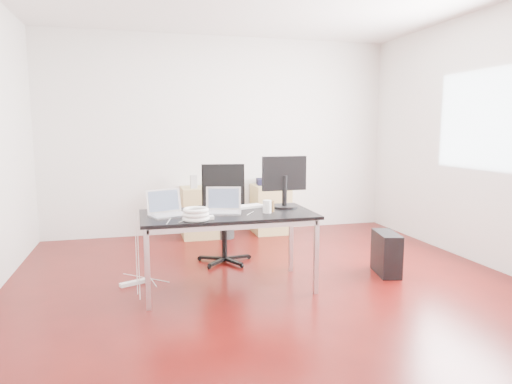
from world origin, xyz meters
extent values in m
plane|color=#3E0807|center=(0.00, 0.00, 0.00)|extent=(5.00, 5.00, 0.00)
plane|color=silver|center=(0.00, 2.50, 1.40)|extent=(5.00, 0.00, 5.00)
plane|color=silver|center=(0.00, -2.50, 1.40)|extent=(5.00, 0.00, 5.00)
plane|color=silver|center=(2.50, 0.00, 1.40)|extent=(0.00, 5.00, 5.00)
plane|color=white|center=(2.48, 0.20, 1.60)|extent=(0.00, 1.50, 1.50)
cube|color=black|center=(-0.40, 0.09, 0.71)|extent=(1.60, 0.80, 0.03)
cube|color=silver|center=(-1.15, -0.26, 0.35)|extent=(0.04, 0.04, 0.70)
cube|color=silver|center=(-1.15, 0.44, 0.35)|extent=(0.04, 0.04, 0.70)
cube|color=silver|center=(0.35, -0.26, 0.35)|extent=(0.04, 0.04, 0.70)
cube|color=silver|center=(0.35, 0.44, 0.35)|extent=(0.04, 0.04, 0.70)
cylinder|color=black|center=(-0.27, 0.93, 0.23)|extent=(0.06, 0.06, 0.47)
cube|color=black|center=(-0.27, 0.93, 0.50)|extent=(0.54, 0.53, 0.06)
cube|color=black|center=(-0.24, 1.15, 0.81)|extent=(0.47, 0.17, 0.55)
cube|color=#A28A51|center=(-0.37, 2.23, 0.35)|extent=(0.50, 0.50, 0.70)
cube|color=#A28A51|center=(0.66, 2.23, 0.35)|extent=(0.50, 0.50, 0.70)
cube|color=black|center=(1.29, 0.09, 0.22)|extent=(0.29, 0.48, 0.44)
cylinder|color=black|center=(-0.04, 2.06, 0.14)|extent=(0.26, 0.26, 0.28)
cube|color=white|center=(-1.26, 0.42, 0.02)|extent=(0.30, 0.17, 0.04)
cube|color=silver|center=(-0.93, 0.06, 0.74)|extent=(0.39, 0.33, 0.01)
cube|color=silver|center=(-0.97, 0.17, 0.85)|extent=(0.33, 0.16, 0.22)
cube|color=#475166|center=(-0.97, 0.16, 0.85)|extent=(0.28, 0.14, 0.18)
cube|color=silver|center=(-0.44, 0.07, 0.74)|extent=(0.38, 0.30, 0.01)
cube|color=silver|center=(-0.41, 0.18, 0.85)|extent=(0.33, 0.13, 0.22)
cube|color=#475166|center=(-0.41, 0.17, 0.85)|extent=(0.29, 0.11, 0.18)
cylinder|color=black|center=(0.21, 0.23, 0.74)|extent=(0.26, 0.26, 0.02)
cylinder|color=black|center=(0.21, 0.23, 0.90)|extent=(0.05, 0.05, 0.30)
cube|color=black|center=(0.21, 0.25, 1.07)|extent=(0.45, 0.06, 0.34)
cube|color=#475166|center=(0.21, 0.27, 1.07)|extent=(0.40, 0.01, 0.29)
cube|color=white|center=(-0.20, 0.30, 0.74)|extent=(0.46, 0.27, 0.02)
cylinder|color=white|center=(-0.04, -0.01, 0.79)|extent=(0.09, 0.09, 0.12)
cylinder|color=brown|center=(0.01, 0.05, 0.78)|extent=(0.10, 0.10, 0.10)
torus|color=white|center=(-0.73, -0.18, 0.75)|extent=(0.24, 0.24, 0.04)
torus|color=white|center=(-0.73, -0.18, 0.78)|extent=(0.23, 0.23, 0.04)
torus|color=white|center=(-0.73, -0.18, 0.82)|extent=(0.22, 0.22, 0.04)
cube|color=white|center=(-0.60, -0.16, 0.74)|extent=(0.07, 0.07, 0.03)
cube|color=#9E9E9E|center=(-0.46, 2.17, 0.79)|extent=(0.09, 0.08, 0.18)
cube|color=black|center=(0.63, 2.27, 0.74)|extent=(0.33, 0.28, 0.09)
camera|label=1|loc=(-1.21, -4.03, 1.52)|focal=32.00mm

